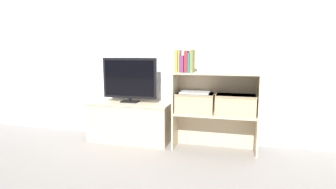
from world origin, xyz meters
The scene contains 16 objects.
ground_plane centered at (0.00, 0.00, 0.00)m, with size 16.00×16.00×0.00m, color gray.
wall_back centered at (0.00, 0.47, 1.20)m, with size 10.00×0.05×2.40m.
tv_stand centered at (-0.52, 0.22, 0.26)m, with size 1.06×0.45×0.51m.
tv centered at (-0.52, 0.22, 0.81)m, with size 0.72×0.14×0.57m.
bookshelf_lower_tier centered at (0.56, 0.21, 0.28)m, with size 0.97×0.30×0.44m.
bookshelf_upper_tier centered at (0.56, 0.21, 0.74)m, with size 0.97×0.30×0.48m.
book_mustard centered at (0.12, 0.10, 1.04)m, with size 0.03×0.15×0.26m.
book_tan centered at (0.15, 0.10, 1.04)m, with size 0.02×0.12×0.26m.
book_plum centered at (0.19, 0.10, 1.01)m, with size 0.04×0.15×0.19m.
book_crimson centered at (0.23, 0.10, 1.04)m, with size 0.04×0.14×0.25m.
book_teal centered at (0.27, 0.10, 1.03)m, with size 0.02×0.14×0.22m.
book_olive centered at (0.30, 0.10, 1.05)m, with size 0.03×0.15×0.26m.
baby_monitor centered at (0.99, 0.15, 0.97)m, with size 0.05×0.04×0.14m.
storage_basket_left centered at (0.33, 0.13, 0.57)m, with size 0.44×0.26×0.24m.
storage_basket_right centered at (0.79, 0.13, 0.57)m, with size 0.44×0.26×0.24m.
laptop centered at (0.33, 0.13, 0.68)m, with size 0.34×0.23×0.02m.
Camera 1 is at (0.81, -2.86, 1.12)m, focal length 28.00 mm.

